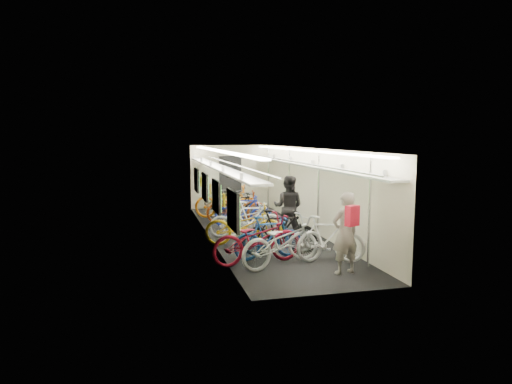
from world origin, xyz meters
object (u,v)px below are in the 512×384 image
passenger_mid (288,207)px  bicycle_1 (269,237)px  passenger_near (345,233)px  bicycle_0 (284,242)px  backpack (352,216)px

passenger_mid → bicycle_1: bearing=91.1°
passenger_near → passenger_mid: passenger_mid is taller
bicycle_0 → passenger_mid: (0.93, 2.61, 0.31)m
passenger_mid → passenger_near: bearing=121.9°
bicycle_0 → passenger_near: size_ratio=1.25×
bicycle_1 → passenger_mid: size_ratio=0.97×
bicycle_1 → passenger_near: bearing=-146.9°
bicycle_0 → passenger_near: (1.03, -0.75, 0.28)m
passenger_mid → backpack: bearing=119.6°
bicycle_0 → passenger_mid: passenger_mid is taller
bicycle_1 → passenger_mid: (1.07, 1.94, 0.35)m
bicycle_0 → passenger_mid: 2.79m
bicycle_0 → passenger_mid: bearing=-37.5°
passenger_mid → backpack: 3.97m
passenger_near → backpack: bearing=64.8°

